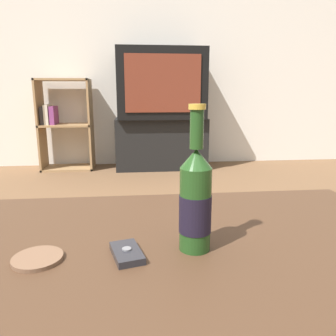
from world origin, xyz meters
TOP-DOWN VIEW (x-y plane):
  - back_wall at (0.00, 3.02)m, footprint 8.00×0.05m
  - coffee_table at (0.00, 0.00)m, footprint 1.16×0.76m
  - tv_stand at (0.22, 2.76)m, footprint 0.92×0.38m
  - television at (0.22, 2.76)m, footprint 0.86×0.50m
  - bookshelf at (-0.76, 2.81)m, footprint 0.51×0.30m
  - beer_bottle at (0.06, 0.01)m, footprint 0.06×0.06m
  - cell_phone at (-0.07, -0.01)m, footprint 0.07×0.10m
  - coaster at (-0.24, -0.01)m, footprint 0.09×0.09m

SIDE VIEW (x-z plane):
  - tv_stand at x=0.22m, z-range 0.00..0.52m
  - coffee_table at x=0.00m, z-range 0.17..0.63m
  - coaster at x=-0.24m, z-range 0.46..0.47m
  - cell_phone at x=-0.07m, z-range 0.46..0.48m
  - bookshelf at x=-0.76m, z-range 0.02..0.92m
  - beer_bottle at x=0.06m, z-range 0.42..0.71m
  - television at x=0.22m, z-range 0.52..1.19m
  - back_wall at x=0.00m, z-range 0.00..2.60m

